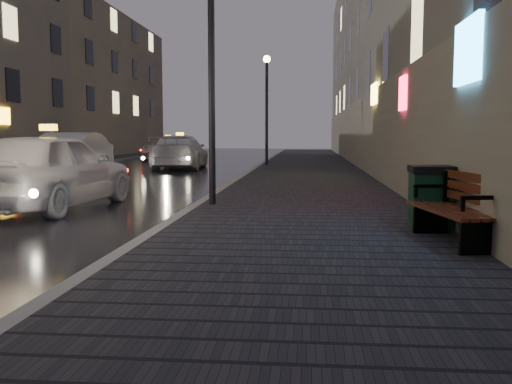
# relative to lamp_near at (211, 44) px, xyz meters

# --- Properties ---
(sidewalk) EXTENTS (4.60, 58.00, 0.15)m
(sidewalk) POSITION_rel_lamp_near_xyz_m (2.05, 15.00, -3.41)
(sidewalk) COLOR black
(sidewalk) RESTS_ON ground
(curb) EXTENTS (0.20, 58.00, 0.15)m
(curb) POSITION_rel_lamp_near_xyz_m (-0.35, 15.00, -3.41)
(curb) COLOR slate
(curb) RESTS_ON ground
(sidewalk_far) EXTENTS (2.40, 58.00, 0.15)m
(sidewalk_far) POSITION_rel_lamp_near_xyz_m (-10.55, 15.00, -3.41)
(sidewalk_far) COLOR black
(sidewalk_far) RESTS_ON ground
(curb_far) EXTENTS (0.20, 58.00, 0.15)m
(curb_far) POSITION_rel_lamp_near_xyz_m (-9.25, 15.00, -3.41)
(curb_far) COLOR slate
(curb_far) RESTS_ON ground
(building_near) EXTENTS (1.80, 50.00, 13.00)m
(building_near) POSITION_rel_lamp_near_xyz_m (5.25, 19.00, 3.01)
(building_near) COLOR #605B54
(building_near) RESTS_ON ground
(building_far_c) EXTENTS (6.00, 22.00, 11.00)m
(building_far_c) POSITION_rel_lamp_near_xyz_m (-15.35, 33.00, 2.01)
(building_far_c) COLOR #6B6051
(building_far_c) RESTS_ON ground
(lamp_near) EXTENTS (0.36, 0.36, 5.28)m
(lamp_near) POSITION_rel_lamp_near_xyz_m (0.00, 0.00, 0.00)
(lamp_near) COLOR black
(lamp_near) RESTS_ON sidewalk
(lamp_far) EXTENTS (0.36, 0.36, 5.28)m
(lamp_far) POSITION_rel_lamp_near_xyz_m (0.00, 16.00, 0.00)
(lamp_far) COLOR black
(lamp_far) RESTS_ON sidewalk
(bench) EXTENTS (0.97, 1.97, 0.96)m
(bench) POSITION_rel_lamp_near_xyz_m (4.07, -3.99, -2.86)
(bench) COLOR black
(bench) RESTS_ON sidewalk
(trash_bin) EXTENTS (0.66, 0.66, 0.99)m
(trash_bin) POSITION_rel_lamp_near_xyz_m (3.95, -2.78, -2.83)
(trash_bin) COLOR black
(trash_bin) RESTS_ON sidewalk
(taxi_near) EXTENTS (2.43, 5.17, 1.71)m
(taxi_near) POSITION_rel_lamp_near_xyz_m (-3.57, -0.01, -2.63)
(taxi_near) COLOR white
(taxi_near) RESTS_ON ground
(car_left_mid) EXTENTS (1.91, 5.21, 1.70)m
(car_left_mid) POSITION_rel_lamp_near_xyz_m (-6.89, 8.62, -2.64)
(car_left_mid) COLOR #A1A1A9
(car_left_mid) RESTS_ON ground
(taxi_mid) EXTENTS (2.60, 5.61, 1.59)m
(taxi_mid) POSITION_rel_lamp_near_xyz_m (-4.03, 14.73, -2.70)
(taxi_mid) COLOR silver
(taxi_mid) RESTS_ON ground
(taxi_far) EXTENTS (2.66, 5.31, 1.44)m
(taxi_far) POSITION_rel_lamp_near_xyz_m (-6.88, 23.95, -2.77)
(taxi_far) COLOR silver
(taxi_far) RESTS_ON ground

